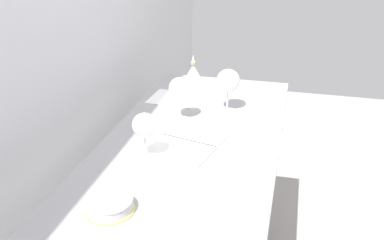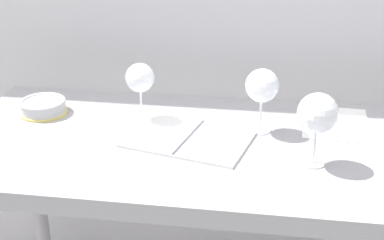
{
  "view_description": "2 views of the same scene",
  "coord_description": "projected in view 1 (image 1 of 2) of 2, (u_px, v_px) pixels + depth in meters",
  "views": [
    {
      "loc": [
        -1.44,
        -0.36,
        1.65
      ],
      "look_at": [
        -0.01,
        -0.0,
        0.97
      ],
      "focal_mm": 40.58,
      "sensor_mm": 36.0,
      "label": 1
    },
    {
      "loc": [
        0.16,
        -1.31,
        1.56
      ],
      "look_at": [
        -0.04,
        -0.01,
        0.97
      ],
      "focal_mm": 50.58,
      "sensor_mm": 36.0,
      "label": 2
    }
  ],
  "objects": [
    {
      "name": "steel_counter",
      "position": [
        193.0,
        161.0,
        1.7
      ],
      "size": [
        1.4,
        0.65,
        0.9
      ],
      "color": "gray",
      "rests_on": "ground_plane"
    },
    {
      "name": "wine_glass_near_right",
      "position": [
        228.0,
        82.0,
        1.83
      ],
      "size": [
        0.1,
        0.1,
        0.19
      ],
      "color": "white",
      "rests_on": "steel_counter"
    },
    {
      "name": "tasting_sheet_upper",
      "position": [
        176.0,
        99.0,
        2.01
      ],
      "size": [
        0.2,
        0.25,
        0.0
      ],
      "primitive_type": "cube",
      "rotation": [
        0.0,
        0.0,
        -0.06
      ],
      "color": "white",
      "rests_on": "steel_counter"
    },
    {
      "name": "wine_glass_far_right",
      "position": [
        180.0,
        90.0,
        1.75
      ],
      "size": [
        0.09,
        0.09,
        0.18
      ],
      "color": "white",
      "rests_on": "steel_counter"
    },
    {
      "name": "decanter_funnel",
      "position": [
        193.0,
        73.0,
        2.2
      ],
      "size": [
        0.11,
        0.11,
        0.14
      ],
      "color": "silver",
      "rests_on": "steel_counter"
    },
    {
      "name": "open_notebook",
      "position": [
        190.0,
        141.0,
        1.62
      ],
      "size": [
        0.37,
        0.3,
        0.01
      ],
      "rotation": [
        0.0,
        0.0,
        -0.23
      ],
      "color": "white",
      "rests_on": "steel_counter"
    },
    {
      "name": "back_wall",
      "position": [
        63.0,
        26.0,
        1.6
      ],
      "size": [
        3.8,
        0.04,
        2.6
      ],
      "primitive_type": "cube",
      "color": "#BCBCC1",
      "rests_on": "ground_plane"
    },
    {
      "name": "tasting_bowl",
      "position": [
        109.0,
        204.0,
        1.23
      ],
      "size": [
        0.14,
        0.14,
        0.04
      ],
      "color": "#DBCC66",
      "rests_on": "steel_counter"
    },
    {
      "name": "wine_glass_far_left",
      "position": [
        145.0,
        127.0,
        1.45
      ],
      "size": [
        0.08,
        0.08,
        0.17
      ],
      "color": "white",
      "rests_on": "steel_counter"
    }
  ]
}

